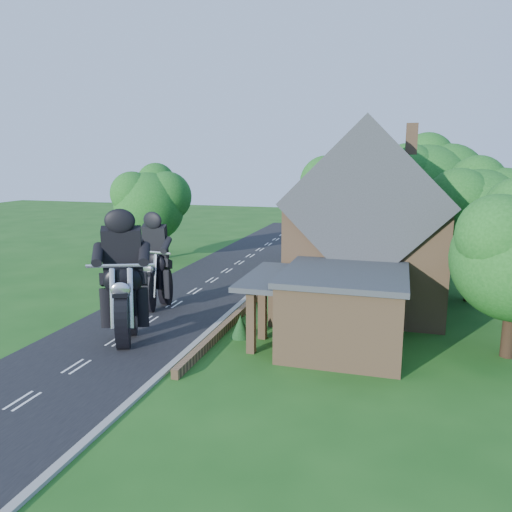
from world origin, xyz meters
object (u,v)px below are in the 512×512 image
(garden_wall, at_px, (256,298))
(annex, at_px, (341,308))
(motorcycle_follow, at_px, (158,294))
(motorcycle_lead, at_px, (126,324))
(house, at_px, (368,229))

(garden_wall, distance_m, annex, 8.19)
(garden_wall, relative_size, motorcycle_follow, 12.63)
(garden_wall, xyz_separation_m, motorcycle_follow, (-4.82, -2.96, 0.61))
(garden_wall, height_order, motorcycle_lead, motorcycle_lead)
(annex, distance_m, motorcycle_follow, 10.81)
(garden_wall, bearing_deg, annex, -46.16)
(house, relative_size, motorcycle_lead, 5.21)
(annex, height_order, motorcycle_follow, annex)
(house, bearing_deg, motorcycle_lead, -137.54)
(house, distance_m, annex, 7.30)
(annex, xyz_separation_m, motorcycle_follow, (-10.39, 2.84, -0.96))
(motorcycle_lead, relative_size, motorcycle_follow, 1.13)
(annex, xyz_separation_m, motorcycle_lead, (-9.30, -2.29, -0.85))
(annex, bearing_deg, motorcycle_lead, -166.20)
(garden_wall, relative_size, house, 2.15)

